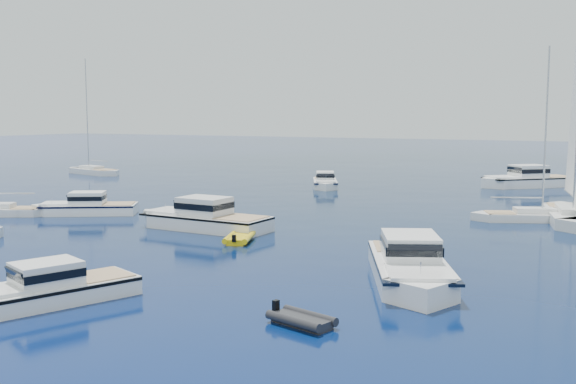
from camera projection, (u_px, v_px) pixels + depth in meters
name	position (u px, v px, depth m)	size (l,w,h in m)	color
ground	(146.00, 308.00, 28.27)	(400.00, 400.00, 0.00)	navy
motor_cruiser_near	(44.00, 304.00, 28.82)	(2.74, 8.96, 2.35)	silver
motor_cruiser_right	(410.00, 282.00, 32.73)	(3.47, 11.34, 2.98)	white
motor_cruiser_left	(86.00, 214.00, 54.87)	(2.78, 9.08, 2.38)	white
motor_cruiser_centre	(202.00, 229.00, 47.87)	(3.44, 11.26, 2.95)	silver
motor_cruiser_distant	(526.00, 187.00, 75.80)	(3.71, 12.11, 3.18)	white
motor_cruiser_horizon	(325.00, 187.00, 75.37)	(2.63, 8.61, 2.26)	white
sailboat_mid_l	(0.00, 215.00, 54.31)	(2.39, 9.19, 13.51)	silver
sailboat_centre	(529.00, 221.00, 51.44)	(2.44, 9.39, 13.80)	silver
sailboat_sails_r	(570.00, 222.00, 51.07)	(3.29, 12.66, 18.61)	silver
sailboat_far_l	(94.00, 174.00, 92.12)	(2.90, 11.16, 16.41)	silver
tender_yellow	(239.00, 241.00, 43.12)	(1.93, 3.50, 0.95)	yellow
tender_grey_near	(302.00, 326.00, 25.90)	(1.61, 2.77, 0.95)	black
tender_grey_far	(213.00, 206.00, 59.97)	(1.95, 3.53, 0.95)	black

